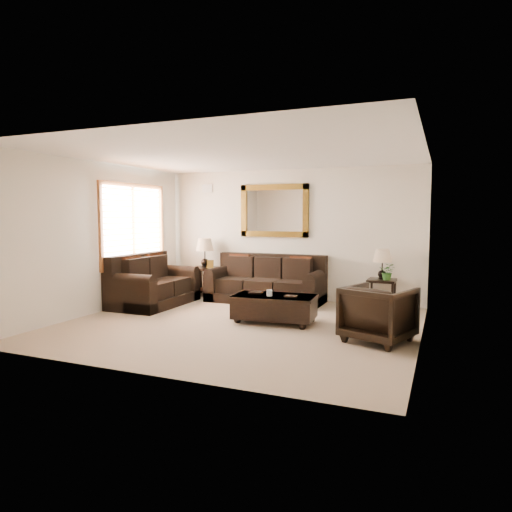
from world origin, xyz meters
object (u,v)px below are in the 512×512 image
at_px(sofa, 267,285).
at_px(loveseat, 152,286).
at_px(end_table_left, 205,258).
at_px(end_table_right, 382,270).
at_px(coffee_table, 274,306).
at_px(armchair, 378,311).

bearing_deg(sofa, loveseat, -148.59).
relative_size(end_table_left, end_table_right, 1.12).
xyz_separation_m(loveseat, coffee_table, (2.75, -0.50, -0.09)).
xyz_separation_m(sofa, end_table_right, (2.26, 0.16, 0.39)).
height_order(sofa, coffee_table, sofa).
distance_m(loveseat, coffee_table, 2.80).
relative_size(end_table_right, armchair, 1.30).
bearing_deg(armchair, end_table_left, -10.36).
bearing_deg(armchair, sofa, -21.39).
bearing_deg(end_table_right, armchair, -83.92).
relative_size(end_table_left, coffee_table, 0.91).
height_order(loveseat, armchair, loveseat).
xyz_separation_m(coffee_table, armchair, (1.72, -0.51, 0.15)).
bearing_deg(coffee_table, armchair, -21.59).
bearing_deg(coffee_table, sofa, 110.01).
relative_size(sofa, end_table_left, 1.85).
bearing_deg(coffee_table, end_table_left, 136.36).
height_order(loveseat, coffee_table, loveseat).
relative_size(loveseat, coffee_table, 1.28).
distance_m(end_table_left, coffee_table, 2.97).
bearing_deg(end_table_right, loveseat, -162.16).
relative_size(loveseat, end_table_left, 1.41).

